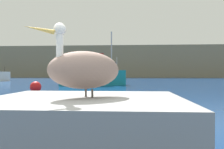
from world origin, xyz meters
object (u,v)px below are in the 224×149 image
Objects in this scene: fishing_boat_teal at (92,73)px; fishing_boat_yellow at (109,73)px; pelican at (85,69)px; mooring_buoy at (36,87)px.

fishing_boat_teal is 1.12× the size of fishing_boat_yellow.
pelican is 0.21× the size of fishing_boat_yellow.
pelican is at bearing -64.65° from mooring_buoy.
mooring_buoy is (-1.99, -28.86, -0.78)m from fishing_boat_yellow.
fishing_boat_teal is at bearing 77.01° from mooring_buoy.
fishing_boat_yellow is (-0.01, 20.18, -0.03)m from fishing_boat_teal.
pelican is 11.54m from mooring_buoy.
fishing_boat_yellow is at bearing -126.23° from pelican.
fishing_boat_yellow is at bearing 77.39° from fishing_boat_teal.
mooring_buoy is at bearing -115.63° from fishing_boat_teal.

